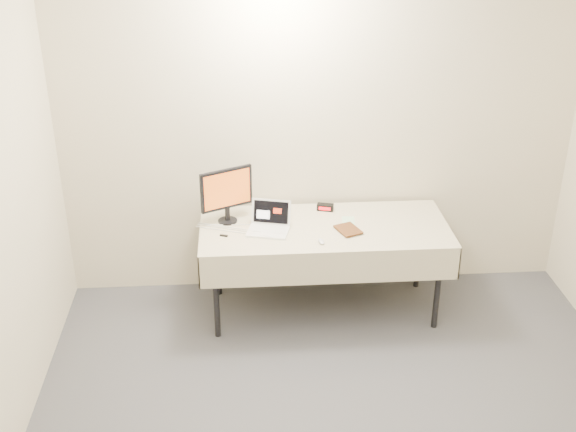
{
  "coord_description": "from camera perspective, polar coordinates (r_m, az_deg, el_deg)",
  "views": [
    {
      "loc": [
        -0.61,
        -2.73,
        3.18
      ],
      "look_at": [
        -0.28,
        1.99,
        0.86
      ],
      "focal_mm": 45.0,
      "sensor_mm": 36.0,
      "label": 1
    }
  ],
  "objects": [
    {
      "name": "back_wall",
      "position": [
        5.57,
        2.5,
        6.93
      ],
      "size": [
        4.0,
        0.1,
        2.7
      ],
      "primitive_type": "cube",
      "color": "beige",
      "rests_on": "ground"
    },
    {
      "name": "book",
      "position": [
        5.26,
        4.11,
        -0.39
      ],
      "size": [
        0.15,
        0.07,
        0.2
      ],
      "primitive_type": "imported",
      "rotation": [
        0.0,
        0.0,
        0.37
      ],
      "color": "brown",
      "rests_on": "table"
    },
    {
      "name": "table",
      "position": [
        5.42,
        2.89,
        -1.4
      ],
      "size": [
        1.86,
        0.81,
        0.74
      ],
      "color": "black",
      "rests_on": "ground"
    },
    {
      "name": "clicker",
      "position": [
        5.16,
        2.65,
        -2.01
      ],
      "size": [
        0.06,
        0.09,
        0.02
      ],
      "primitive_type": "ellipsoid",
      "rotation": [
        0.0,
        0.0,
        0.18
      ],
      "color": "silver",
      "rests_on": "table"
    },
    {
      "name": "paper_form",
      "position": [
        5.45,
        4.81,
        -0.59
      ],
      "size": [
        0.12,
        0.25,
        0.0
      ],
      "primitive_type": "cube",
      "rotation": [
        0.0,
        0.0,
        -0.1
      ],
      "color": "#B7E6B7",
      "rests_on": "table"
    },
    {
      "name": "monitor",
      "position": [
        5.37,
        -4.88,
        1.95
      ],
      "size": [
        0.38,
        0.21,
        0.43
      ],
      "rotation": [
        0.0,
        0.0,
        0.46
      ],
      "color": "black",
      "rests_on": "table"
    },
    {
      "name": "usb_dongle",
      "position": [
        5.27,
        -5.09,
        -1.55
      ],
      "size": [
        0.06,
        0.04,
        0.01
      ],
      "primitive_type": "cube",
      "rotation": [
        0.0,
        0.0,
        -0.36
      ],
      "color": "black",
      "rests_on": "table"
    },
    {
      "name": "alarm_clock",
      "position": [
        5.63,
        2.96,
        0.7
      ],
      "size": [
        0.14,
        0.08,
        0.05
      ],
      "rotation": [
        0.0,
        0.0,
        -0.26
      ],
      "color": "black",
      "rests_on": "table"
    },
    {
      "name": "laptop",
      "position": [
        5.32,
        -1.49,
        -0.59
      ],
      "size": [
        0.35,
        0.32,
        0.2
      ],
      "rotation": [
        0.0,
        0.0,
        -0.25
      ],
      "color": "white",
      "rests_on": "table"
    }
  ]
}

